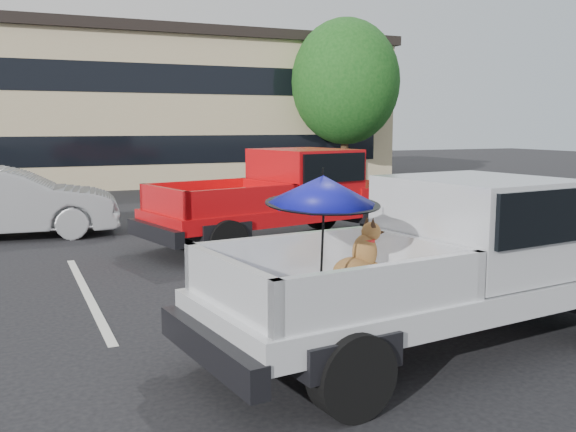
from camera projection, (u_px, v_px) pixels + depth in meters
name	position (u px, v px, depth m)	size (l,w,h in m)	color
ground	(331.00, 305.00, 8.82)	(90.00, 90.00, 0.00)	black
stripe_left	(87.00, 293.00, 9.43)	(0.12, 5.00, 0.01)	silver
stripe_right	(425.00, 259.00, 11.83)	(0.12, 5.00, 0.01)	silver
motel_building	(150.00, 108.00, 28.17)	(20.40, 8.40, 6.30)	tan
tree_right	(345.00, 82.00, 26.31)	(4.46, 4.46, 6.78)	#332114
tree_back	(216.00, 86.00, 32.33)	(4.68, 4.68, 7.11)	#332114
silver_pickup	(460.00, 252.00, 7.16)	(5.88, 2.62, 2.06)	black
red_pickup	(298.00, 192.00, 13.46)	(6.24, 3.28, 1.96)	black
silver_sedan	(7.00, 203.00, 14.01)	(1.64, 4.70, 1.55)	#9DA0A4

